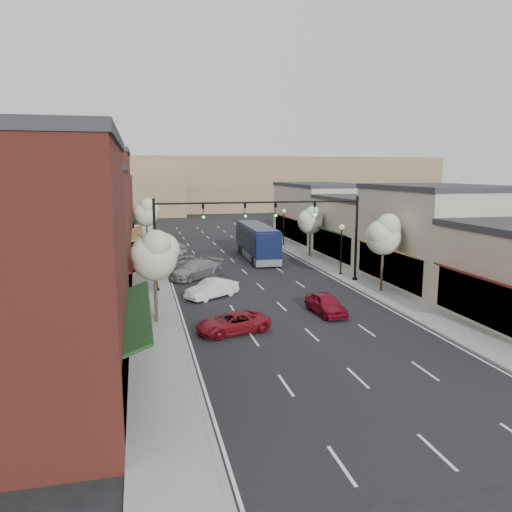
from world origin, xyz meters
TOP-DOWN VIEW (x-y plane):
  - ground at (0.00, 0.00)m, footprint 160.00×160.00m
  - sidewalk_left at (-8.40, 18.50)m, footprint 2.80×73.00m
  - sidewalk_right at (8.40, 18.50)m, footprint 2.80×73.00m
  - curb_left at (-7.00, 18.50)m, footprint 0.25×73.00m
  - curb_right at (7.00, 18.50)m, footprint 0.25×73.00m
  - bldg_left_near at (-14.24, -8.00)m, footprint 10.14×14.10m
  - bldg_left_midnear at (-14.23, 6.00)m, footprint 10.14×14.10m
  - bldg_left_midfar at (-14.24, 20.00)m, footprint 10.14×14.10m
  - bldg_left_far at (-14.22, 36.00)m, footprint 10.14×18.10m
  - bldg_right_midnear at (13.72, 6.00)m, footprint 9.14×12.10m
  - bldg_right_midfar at (13.70, 18.00)m, footprint 9.14×12.10m
  - bldg_right_far at (13.71, 32.00)m, footprint 9.14×16.10m
  - hill_far at (0.00, 90.00)m, footprint 120.00×30.00m
  - hill_near at (-25.00, 78.00)m, footprint 50.00×20.00m
  - signal_mast_right at (5.62, 8.00)m, footprint 8.22×0.46m
  - signal_mast_left at (-5.62, 8.00)m, footprint 8.22×0.46m
  - tree_right_near at (8.35, 3.94)m, footprint 2.85×2.65m
  - tree_right_far at (8.35, 19.94)m, footprint 2.85×2.65m
  - tree_left_near at (-8.25, -0.06)m, footprint 2.85×2.65m
  - tree_left_far at (-8.25, 25.94)m, footprint 2.85×2.65m
  - lamp_post_near at (7.80, 10.50)m, footprint 0.44×0.44m
  - lamp_post_far at (7.80, 28.00)m, footprint 0.44×0.44m
  - coach_bus at (2.68, 20.43)m, footprint 2.80×11.42m
  - red_hatchback at (2.24, -0.32)m, footprint 1.85×4.00m
  - parked_car_a at (-4.20, -2.64)m, footprint 4.53×2.90m
  - parked_car_b at (-4.20, 5.39)m, footprint 4.19×3.42m
  - parked_car_c at (-4.55, 12.21)m, footprint 5.33×4.81m
  - parked_car_d at (-5.33, 16.71)m, footprint 4.04×2.19m
  - parked_car_e at (-6.20, 23.82)m, footprint 4.19×4.03m

SIDE VIEW (x-z plane):
  - ground at x=0.00m, z-range 0.00..0.00m
  - curb_left at x=-7.00m, z-range -0.01..0.16m
  - curb_right at x=7.00m, z-range -0.01..0.16m
  - sidewalk_left at x=-8.40m, z-range 0.00..0.15m
  - sidewalk_right at x=8.40m, z-range 0.00..0.15m
  - parked_car_a at x=-4.20m, z-range 0.00..1.16m
  - parked_car_d at x=-5.33m, z-range 0.00..1.30m
  - red_hatchback at x=2.24m, z-range 0.00..1.33m
  - parked_car_b at x=-4.20m, z-range 0.00..1.34m
  - parked_car_e at x=-6.20m, z-range 0.00..1.42m
  - parked_car_c at x=-4.55m, z-range 0.00..1.49m
  - coach_bus at x=2.68m, z-range 0.08..3.55m
  - lamp_post_near at x=7.80m, z-range 0.79..5.23m
  - lamp_post_far at x=7.80m, z-range 0.79..5.23m
  - bldg_right_midfar at x=13.70m, z-range -0.03..6.37m
  - bldg_right_far at x=13.71m, z-range -0.04..7.36m
  - bldg_right_midnear at x=13.72m, z-range -0.04..7.86m
  - tree_right_far at x=8.35m, z-range 1.28..6.70m
  - hill_near at x=-25.00m, z-range 0.00..8.00m
  - bldg_left_far at x=-14.22m, z-range -0.04..8.36m
  - tree_left_near at x=-8.25m, z-range 1.38..7.07m
  - tree_right_near at x=8.35m, z-range 1.47..7.43m
  - tree_left_far at x=-8.25m, z-range 1.54..7.67m
  - signal_mast_right at x=5.62m, z-range 1.12..8.12m
  - signal_mast_left at x=-5.62m, z-range 1.12..8.12m
  - bldg_left_midnear at x=-14.23m, z-range -0.04..9.36m
  - bldg_left_near at x=-14.24m, z-range -0.05..10.35m
  - bldg_left_midfar at x=-14.24m, z-range -0.05..10.85m
  - hill_far at x=0.00m, z-range 0.00..12.00m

